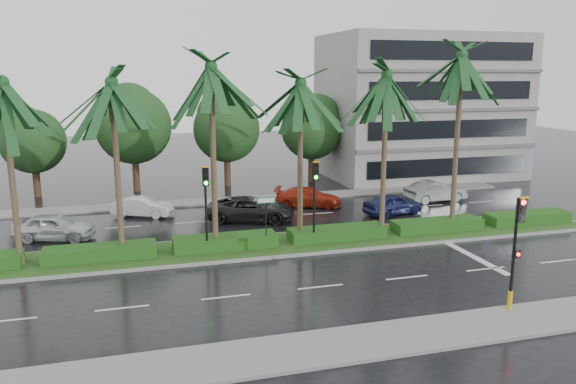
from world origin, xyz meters
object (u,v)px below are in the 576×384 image
object	(u,v)px
signal_near	(516,248)
car_red	(308,197)
signal_median_left	(206,197)
car_white	(142,207)
car_silver	(54,227)
car_grey	(436,191)
car_blue	(393,204)
car_darkgrey	(251,209)
street_sign	(266,210)

from	to	relation	value
signal_near	car_red	size ratio (longest dim) A/B	0.98
signal_median_left	car_white	xyz separation A→B (m)	(-2.81, 9.03, -2.39)
car_silver	car_red	world-z (taller)	car_silver
car_red	car_grey	bearing A→B (deg)	-72.56
car_silver	car_blue	size ratio (longest dim) A/B	1.08
signal_median_left	car_darkgrey	size ratio (longest dim) A/B	0.83
car_silver	car_blue	world-z (taller)	car_silver
signal_median_left	car_red	size ratio (longest dim) A/B	0.98
signal_near	car_white	xyz separation A→B (m)	(-12.81, 18.72, -1.89)
car_silver	signal_median_left	bearing A→B (deg)	-106.97
street_sign	car_blue	bearing A→B (deg)	27.98
signal_median_left	car_red	xyz separation A→B (m)	(8.00, 8.75, -2.35)
signal_median_left	street_sign	size ratio (longest dim) A/B	1.68
street_sign	car_darkgrey	bearing A→B (deg)	85.18
car_grey	street_sign	bearing A→B (deg)	112.87
street_sign	car_red	size ratio (longest dim) A/B	0.59
car_white	car_red	xyz separation A→B (m)	(10.81, -0.28, 0.03)
signal_near	car_grey	world-z (taller)	signal_near
street_sign	car_darkgrey	distance (m)	6.11
street_sign	car_white	world-z (taller)	street_sign
signal_median_left	car_white	world-z (taller)	signal_median_left
street_sign	car_grey	distance (m)	15.95
street_sign	car_silver	bearing A→B (deg)	155.24
signal_median_left	car_blue	bearing A→B (deg)	22.70
car_blue	car_darkgrey	bearing A→B (deg)	72.24
car_white	car_blue	bearing A→B (deg)	-81.28
street_sign	car_blue	size ratio (longest dim) A/B	0.66
car_darkgrey	car_grey	size ratio (longest dim) A/B	1.19
car_darkgrey	car_grey	world-z (taller)	car_darkgrey
signal_near	car_blue	distance (m)	15.24
car_white	car_silver	bearing A→B (deg)	153.14
car_red	car_blue	xyz separation A→B (m)	(4.50, -3.52, 0.02)
street_sign	car_silver	world-z (taller)	street_sign
car_darkgrey	signal_median_left	bearing A→B (deg)	167.59
signal_median_left	car_grey	size ratio (longest dim) A/B	0.99
signal_near	car_darkgrey	size ratio (longest dim) A/B	0.83
street_sign	car_silver	size ratio (longest dim) A/B	0.62
signal_near	signal_median_left	bearing A→B (deg)	135.91
car_grey	car_red	bearing A→B (deg)	77.99
signal_near	street_sign	distance (m)	12.11
car_grey	car_white	bearing A→B (deg)	80.80
car_silver	car_darkgrey	xyz separation A→B (m)	(11.00, 1.09, 0.01)
car_darkgrey	car_red	xyz separation A→B (m)	(4.50, 2.64, -0.09)
car_silver	car_blue	distance (m)	20.00
street_sign	car_white	size ratio (longest dim) A/B	0.70
car_darkgrey	car_blue	world-z (taller)	car_darkgrey
signal_median_left	car_grey	bearing A→B (deg)	24.38
signal_near	car_grey	distance (m)	18.83
car_white	car_grey	bearing A→B (deg)	-71.16
car_white	car_red	world-z (taller)	car_red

